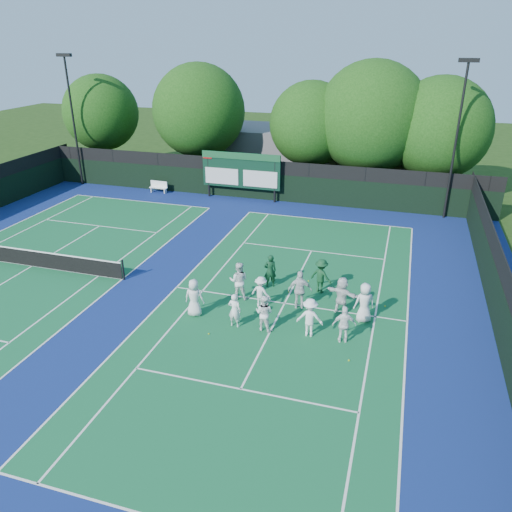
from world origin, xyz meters
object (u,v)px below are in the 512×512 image
(tennis_net, at_px, (31,258))
(coach_left, at_px, (270,271))
(bench, at_px, (159,186))
(scoreboard, at_px, (241,171))

(tennis_net, height_order, coach_left, coach_left)
(tennis_net, distance_m, bench, 14.37)
(tennis_net, relative_size, bench, 7.73)
(scoreboard, relative_size, bench, 4.11)
(scoreboard, xyz_separation_m, coach_left, (5.90, -13.12, -1.34))
(tennis_net, height_order, bench, tennis_net)
(tennis_net, xyz_separation_m, coach_left, (12.88, 1.46, 0.36))
(bench, bearing_deg, scoreboard, 1.86)
(scoreboard, relative_size, tennis_net, 0.53)
(bench, height_order, coach_left, coach_left)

